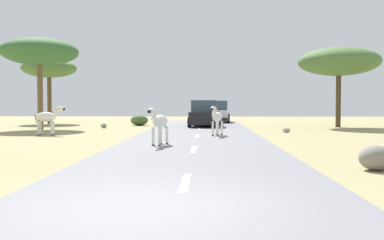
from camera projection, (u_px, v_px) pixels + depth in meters
ground_plane at (155, 210)px, 6.57m from camera, size 90.00×90.00×0.00m
road at (179, 209)px, 6.56m from camera, size 6.00×64.00×0.05m
lane_markings at (175, 226)px, 5.56m from camera, size 0.16×56.00×0.01m
zebra_0 at (217, 117)px, 20.86m from camera, size 0.73×1.51×1.47m
zebra_1 at (159, 122)px, 16.09m from camera, size 0.75×1.49×1.46m
zebra_2 at (48, 117)px, 21.66m from camera, size 1.60×0.47×1.51m
car_0 at (205, 114)px, 28.93m from camera, size 2.25×4.45×1.74m
car_1 at (217, 112)px, 35.38m from camera, size 2.22×4.44×1.74m
tree_0 at (49, 69)px, 34.31m from camera, size 4.26×4.26×5.11m
tree_1 at (339, 62)px, 28.76m from camera, size 5.32×5.32×5.28m
tree_2 at (40, 52)px, 27.23m from camera, size 4.80×4.80×5.67m
bush_0 at (139, 120)px, 30.97m from camera, size 1.24×1.12×0.75m
rock_0 at (376, 158)px, 10.39m from camera, size 0.81×0.74×0.61m
rock_2 at (104, 126)px, 27.97m from camera, size 0.39×0.35×0.30m
rock_3 at (286, 130)px, 23.75m from camera, size 0.43×0.33×0.27m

